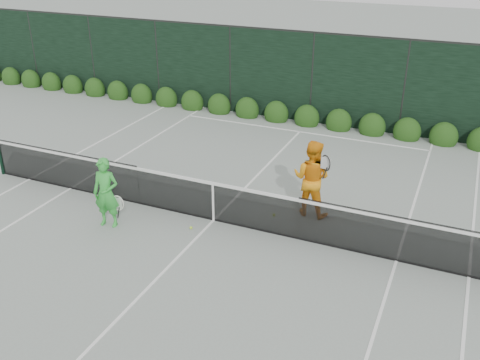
% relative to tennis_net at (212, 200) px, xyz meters
% --- Properties ---
extents(ground, '(80.00, 80.00, 0.00)m').
position_rel_tennis_net_xyz_m(ground, '(0.02, 0.00, -0.53)').
color(ground, gray).
rests_on(ground, ground).
extents(tennis_net, '(12.90, 0.10, 1.07)m').
position_rel_tennis_net_xyz_m(tennis_net, '(0.00, 0.00, 0.00)').
color(tennis_net, black).
rests_on(tennis_net, ground).
extents(player_woman, '(0.68, 0.49, 1.61)m').
position_rel_tennis_net_xyz_m(player_woman, '(-2.05, -1.12, 0.27)').
color(player_woman, green).
rests_on(player_woman, ground).
extents(player_man, '(0.95, 0.75, 1.83)m').
position_rel_tennis_net_xyz_m(player_man, '(1.94, 1.21, 0.38)').
color(player_man, '#FF9C15').
rests_on(player_man, ground).
extents(court_lines, '(11.03, 23.83, 0.01)m').
position_rel_tennis_net_xyz_m(court_lines, '(0.02, 0.00, -0.53)').
color(court_lines, white).
rests_on(court_lines, ground).
extents(windscreen_fence, '(32.00, 21.07, 3.06)m').
position_rel_tennis_net_xyz_m(windscreen_fence, '(0.02, -2.71, 0.98)').
color(windscreen_fence, black).
rests_on(windscreen_fence, ground).
extents(hedge_row, '(31.66, 0.65, 0.94)m').
position_rel_tennis_net_xyz_m(hedge_row, '(0.02, 7.15, -0.30)').
color(hedge_row, '#153A0F').
rests_on(hedge_row, ground).
extents(tennis_balls, '(3.71, 1.36, 0.07)m').
position_rel_tennis_net_xyz_m(tennis_balls, '(-0.49, -0.02, -0.50)').
color(tennis_balls, '#C8F436').
rests_on(tennis_balls, ground).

